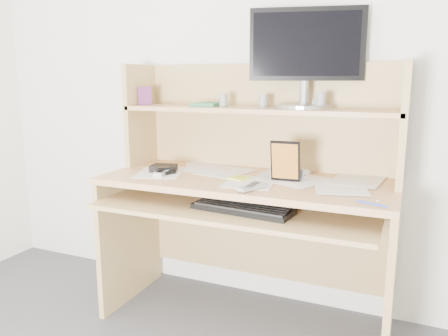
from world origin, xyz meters
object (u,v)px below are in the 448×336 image
at_px(keyboard, 243,208).
at_px(monitor, 306,55).
at_px(tv_remote, 252,187).
at_px(game_case, 285,161).
at_px(desk, 251,186).

bearing_deg(keyboard, monitor, 74.35).
bearing_deg(tv_remote, game_case, 87.48).
bearing_deg(game_case, desk, 151.16).
height_order(keyboard, game_case, game_case).
height_order(keyboard, monitor, monitor).
bearing_deg(monitor, desk, -164.30).
xyz_separation_m(desk, keyboard, (0.06, -0.28, -0.03)).
xyz_separation_m(keyboard, game_case, (0.13, 0.19, 0.19)).
height_order(tv_remote, game_case, game_case).
height_order(desk, monitor, monitor).
bearing_deg(monitor, game_case, -110.64).
height_order(desk, game_case, desk).
xyz_separation_m(game_case, monitor, (0.03, 0.22, 0.48)).
distance_m(tv_remote, monitor, 0.71).
relative_size(tv_remote, game_case, 0.83).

